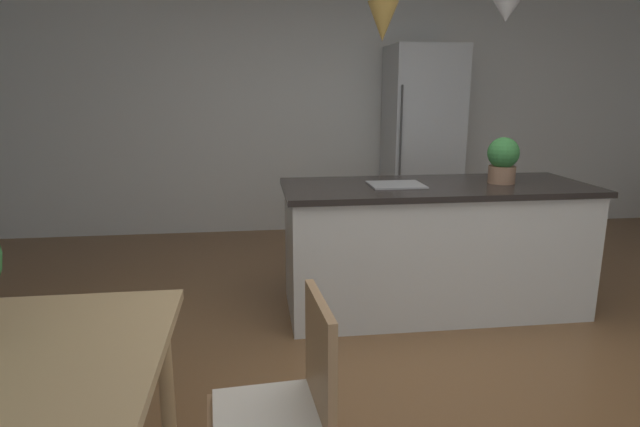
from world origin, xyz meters
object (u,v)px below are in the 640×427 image
object	(u,v)px
kitchen_island	(433,246)
refrigerator	(421,143)
chair_kitchen_end	(282,412)
potted_plant_on_island	(503,159)

from	to	relation	value
kitchen_island	refrigerator	bearing A→B (deg)	75.01
kitchen_island	chair_kitchen_end	bearing A→B (deg)	-122.41
chair_kitchen_end	kitchen_island	bearing A→B (deg)	57.59
chair_kitchen_end	potted_plant_on_island	size ratio (longest dim) A/B	2.75
refrigerator	kitchen_island	bearing A→B (deg)	-104.99
potted_plant_on_island	refrigerator	bearing A→B (deg)	88.33
kitchen_island	refrigerator	xyz separation A→B (m)	(0.52, 1.95, 0.52)
chair_kitchen_end	kitchen_island	distance (m)	2.19
kitchen_island	refrigerator	size ratio (longest dim) A/B	1.07
kitchen_island	potted_plant_on_island	distance (m)	0.76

